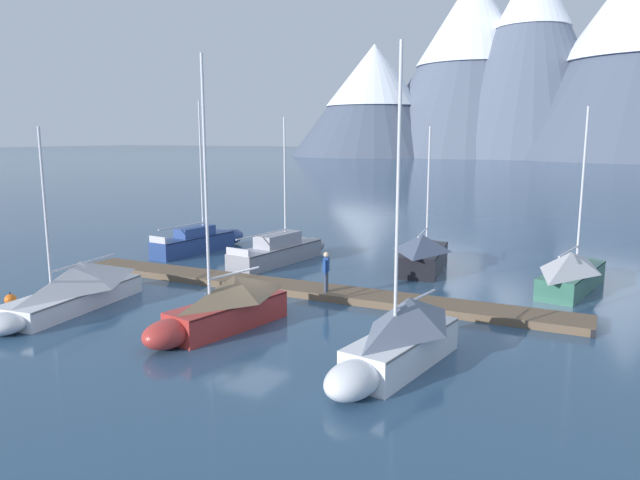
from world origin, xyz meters
name	(u,v)px	position (x,y,z in m)	size (l,w,h in m)	color
ground_plane	(248,317)	(0.00, 0.00, 0.00)	(700.00, 700.00, 0.00)	#2D4C6B
mountain_west_summit	(374,97)	(-67.59, 181.36, 20.68)	(58.78, 58.78, 38.67)	#4C566B
mountain_central_massif	(473,59)	(-37.11, 197.74, 33.58)	(74.22, 74.22, 63.26)	slate
mountain_shoulder_ridge	(531,53)	(-16.83, 192.00, 33.65)	(62.86, 62.86, 65.24)	slate
dock	(299,289)	(0.00, 4.00, 0.15)	(23.57, 2.28, 0.30)	brown
sailboat_nearest_berth	(202,241)	(-9.70, 9.64, 0.63)	(1.95, 7.15, 8.72)	navy
sailboat_second_berth	(72,288)	(-6.75, -2.20, 0.84)	(2.70, 7.30, 7.05)	silver
sailboat_mid_dock_port	(282,250)	(-3.93, 9.17, 0.63)	(2.33, 7.51, 7.70)	#93939E
sailboat_mid_dock_starboard	(223,305)	(0.08, -1.65, 0.88)	(2.53, 5.99, 9.30)	#B2332D
sailboat_far_berth	(424,252)	(3.47, 10.91, 0.88)	(2.68, 6.27, 7.21)	black
sailboat_outer_slip	(398,338)	(6.73, -2.25, 0.94)	(2.39, 6.16, 9.20)	white
sailboat_end_of_dock	(573,270)	(10.58, 10.00, 0.84)	(2.71, 7.03, 7.98)	#336B56
person_on_dock	(326,269)	(1.50, 3.60, 1.26)	(0.31, 0.57, 1.69)	#384256
mooring_buoy_channel_marker	(11,300)	(-9.37, -3.03, 0.23)	(0.46, 0.46, 0.54)	orange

